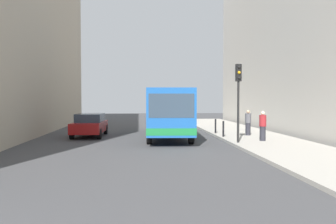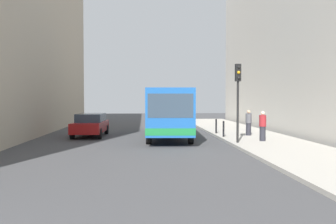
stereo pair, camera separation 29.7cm
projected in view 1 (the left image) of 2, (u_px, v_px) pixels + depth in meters
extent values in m
plane|color=#424244|center=(167.00, 141.00, 20.76)|extent=(80.00, 80.00, 0.00)
cube|color=#ADA89E|center=(258.00, 139.00, 21.19)|extent=(4.40, 40.00, 0.15)
cube|color=#BCB7AD|center=(325.00, 18.00, 25.37)|extent=(7.00, 32.00, 16.35)
cube|color=#19519E|center=(168.00, 109.00, 23.22)|extent=(3.04, 11.11, 2.50)
cube|color=#197238|center=(168.00, 124.00, 23.25)|extent=(3.06, 11.13, 0.36)
cube|color=#2D3D4C|center=(171.00, 106.00, 17.73)|extent=(2.26, 0.17, 1.20)
cube|color=#2D3D4C|center=(168.00, 104.00, 23.71)|extent=(2.98, 9.51, 1.00)
cylinder|color=black|center=(191.00, 135.00, 19.41)|extent=(0.33, 1.01, 1.00)
cylinder|color=black|center=(149.00, 135.00, 19.33)|extent=(0.33, 1.01, 1.00)
cylinder|color=black|center=(181.00, 124.00, 27.20)|extent=(0.33, 1.01, 1.00)
cylinder|color=black|center=(151.00, 124.00, 27.13)|extent=(0.33, 1.01, 1.00)
cube|color=maroon|center=(90.00, 127.00, 23.16)|extent=(1.95, 4.46, 0.64)
cube|color=#2D3D4C|center=(90.00, 118.00, 23.28)|extent=(1.68, 2.52, 0.52)
cylinder|color=black|center=(99.00, 134.00, 21.71)|extent=(0.24, 0.65, 0.64)
cylinder|color=black|center=(72.00, 134.00, 21.63)|extent=(0.24, 0.65, 0.64)
cylinder|color=black|center=(106.00, 130.00, 24.70)|extent=(0.24, 0.65, 0.64)
cylinder|color=black|center=(82.00, 130.00, 24.63)|extent=(0.24, 0.65, 0.64)
cylinder|color=black|center=(238.00, 112.00, 18.79)|extent=(0.12, 0.12, 3.20)
cube|color=black|center=(238.00, 73.00, 18.72)|extent=(0.28, 0.24, 0.90)
sphere|color=black|center=(239.00, 67.00, 18.58)|extent=(0.16, 0.16, 0.16)
sphere|color=orange|center=(239.00, 73.00, 18.59)|extent=(0.16, 0.16, 0.16)
sphere|color=black|center=(239.00, 78.00, 18.60)|extent=(0.16, 0.16, 0.16)
cylinder|color=black|center=(223.00, 129.00, 21.68)|extent=(0.11, 0.11, 0.95)
cylinder|color=black|center=(216.00, 126.00, 23.89)|extent=(0.11, 0.11, 0.95)
cylinder|color=#26262D|center=(263.00, 134.00, 19.59)|extent=(0.32, 0.32, 0.79)
cylinder|color=maroon|center=(263.00, 121.00, 19.56)|extent=(0.38, 0.38, 0.61)
sphere|color=beige|center=(263.00, 113.00, 19.55)|extent=(0.22, 0.22, 0.22)
cylinder|color=#26262D|center=(248.00, 129.00, 22.59)|extent=(0.32, 0.32, 0.77)
cylinder|color=#4C4C51|center=(248.00, 118.00, 22.57)|extent=(0.38, 0.38, 0.60)
sphere|color=tan|center=(248.00, 112.00, 22.55)|extent=(0.21, 0.21, 0.21)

